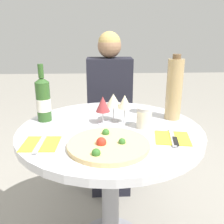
% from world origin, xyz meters
% --- Properties ---
extents(dining_table, '(0.90, 0.90, 0.74)m').
position_xyz_m(dining_table, '(0.00, 0.00, 0.60)').
color(dining_table, gray).
rests_on(dining_table, ground_plane).
extents(chair_behind_diner, '(0.37, 0.37, 0.88)m').
position_xyz_m(chair_behind_diner, '(0.02, 0.79, 0.44)').
color(chair_behind_diner, silver).
rests_on(chair_behind_diner, ground_plane).
extents(seated_diner, '(0.34, 0.40, 1.19)m').
position_xyz_m(seated_diner, '(0.02, 0.66, 0.53)').
color(seated_diner, black).
rests_on(seated_diner, ground_plane).
extents(pizza_large, '(0.34, 0.34, 0.05)m').
position_xyz_m(pizza_large, '(-0.02, -0.21, 0.75)').
color(pizza_large, '#E5C17F').
rests_on(pizza_large, dining_table).
extents(wine_bottle, '(0.07, 0.07, 0.30)m').
position_xyz_m(wine_bottle, '(-0.34, 0.12, 0.85)').
color(wine_bottle, '#2D5623').
rests_on(wine_bottle, dining_table).
extents(tall_carafe, '(0.08, 0.08, 0.34)m').
position_xyz_m(tall_carafe, '(0.34, 0.12, 0.90)').
color(tall_carafe, tan).
rests_on(tall_carafe, dining_table).
extents(sugar_shaker, '(0.07, 0.07, 0.10)m').
position_xyz_m(sugar_shaker, '(0.17, -0.01, 0.79)').
color(sugar_shaker, silver).
rests_on(sugar_shaker, dining_table).
extents(wine_glass_front_left, '(0.07, 0.07, 0.14)m').
position_xyz_m(wine_glass_front_left, '(-0.04, 0.06, 0.84)').
color(wine_glass_front_left, silver).
rests_on(wine_glass_front_left, dining_table).
extents(wine_glass_front_right, '(0.07, 0.07, 0.15)m').
position_xyz_m(wine_glass_front_right, '(0.08, 0.06, 0.85)').
color(wine_glass_front_right, silver).
rests_on(wine_glass_front_right, dining_table).
extents(wine_glass_center, '(0.08, 0.08, 0.15)m').
position_xyz_m(wine_glass_center, '(0.02, 0.10, 0.85)').
color(wine_glass_center, silver).
rests_on(wine_glass_center, dining_table).
extents(place_setting_left, '(0.16, 0.19, 0.01)m').
position_xyz_m(place_setting_left, '(-0.30, -0.18, 0.74)').
color(place_setting_left, yellow).
rests_on(place_setting_left, dining_table).
extents(place_setting_right, '(0.17, 0.19, 0.01)m').
position_xyz_m(place_setting_right, '(0.27, -0.15, 0.74)').
color(place_setting_right, yellow).
rests_on(place_setting_right, dining_table).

